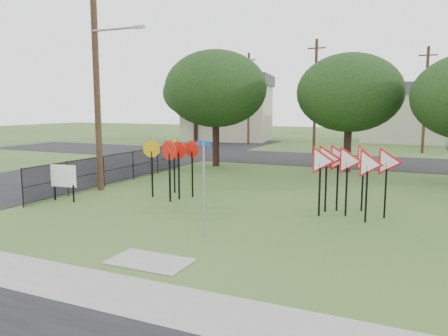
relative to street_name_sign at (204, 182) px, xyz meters
The scene contains 20 objects.
ground 1.64m from the street_name_sign, 161.49° to the right, with size 140.00×140.00×0.00m, color #34541F.
sidewalk 4.58m from the street_name_sign, 93.22° to the right, with size 30.00×1.60×0.02m, color gray.
planting_strip 5.72m from the street_name_sign, 92.51° to the right, with size 30.00×0.80×0.02m, color #34541F.
street_left 15.84m from the street_name_sign, 140.98° to the left, with size 8.00×50.00×0.02m, color black.
street_far 19.99m from the street_name_sign, 90.69° to the left, with size 60.00×8.00×0.02m, color black.
curb_pad 2.97m from the street_name_sign, 95.54° to the right, with size 2.00×1.20×0.02m, color gray.
street_name_sign is the anchor object (origin of this frame).
stop_sign_cluster 5.70m from the street_name_sign, 130.11° to the left, with size 2.25×1.97×2.39m.
yield_sign_cluster 5.52m from the street_name_sign, 51.30° to the left, with size 3.15×2.13×2.48m.
info_board 7.52m from the street_name_sign, 165.36° to the left, with size 1.18×0.16×1.47m.
utility_pole_main 9.40m from the street_name_sign, 149.43° to the left, with size 3.55×0.33×10.00m.
far_pole_a 24.21m from the street_name_sign, 95.35° to the left, with size 1.40×0.24×9.00m.
far_pole_b 28.64m from the street_name_sign, 78.34° to the left, with size 1.40×0.24×8.50m.
far_pole_c 31.76m from the street_name_sign, 108.89° to the left, with size 1.40×0.24×9.00m.
fence_run 10.01m from the street_name_sign, 141.80° to the left, with size 0.05×11.55×1.50m.
house_left 36.84m from the street_name_sign, 112.77° to the left, with size 10.58×8.88×7.20m.
house_mid 40.13m from the street_name_sign, 84.62° to the left, with size 8.40×8.40×6.20m.
tree_near_left 15.59m from the street_name_sign, 114.15° to the left, with size 6.40×6.40×7.27m.
tree_near_mid 15.30m from the street_name_sign, 83.27° to the left, with size 6.00×6.00×6.80m.
tree_far_left 34.23m from the street_name_sign, 118.49° to the left, with size 6.80×6.80×7.73m.
Camera 1 is at (5.90, -10.99, 3.77)m, focal length 35.00 mm.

